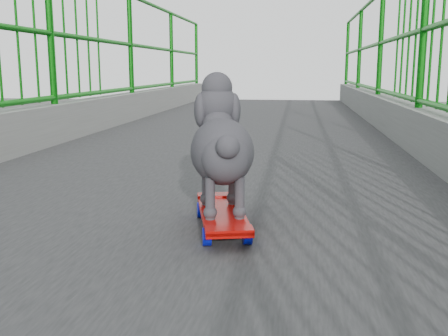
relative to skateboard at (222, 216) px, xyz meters
name	(u,v)px	position (x,y,z in m)	size (l,w,h in m)	color
skateboard	(222,216)	(0.00, 0.00, 0.00)	(0.28, 0.55, 0.07)	#C00A06
poodle	(221,144)	(-0.01, 0.03, 0.26)	(0.30, 0.53, 0.45)	#2F2D32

